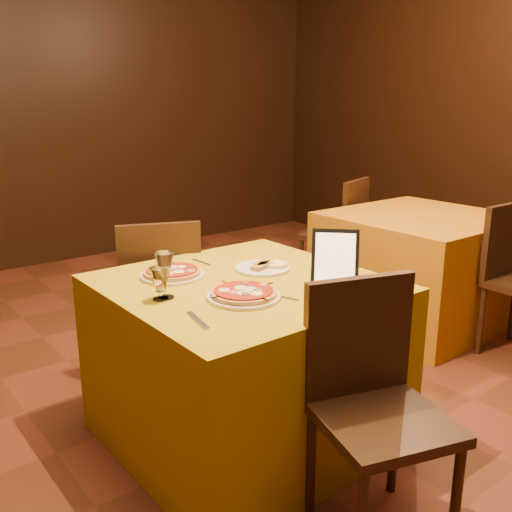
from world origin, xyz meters
TOP-DOWN VIEW (x-y plane):
  - floor at (0.00, 0.00)m, footprint 6.00×7.00m
  - wall_back at (0.00, 3.50)m, footprint 6.00×0.01m
  - main_table at (-0.38, 0.03)m, footprint 1.10×1.10m
  - side_table at (1.45, 0.45)m, footprint 1.10×1.10m
  - chair_main_near at (-0.38, -0.75)m, footprint 0.47×0.47m
  - chair_main_far at (-0.38, 0.82)m, footprint 0.50×0.50m
  - chair_side_far at (1.45, 1.30)m, footprint 0.61×0.61m
  - pizza_near at (-0.51, -0.14)m, footprint 0.29×0.29m
  - pizza_far at (-0.59, 0.28)m, footprint 0.28×0.28m
  - cutlet_dish at (-0.21, 0.12)m, footprint 0.25×0.25m
  - wine_glass at (-0.75, 0.05)m, footprint 0.10×0.10m
  - water_glass at (-0.78, 0.05)m, footprint 0.07×0.07m
  - tablet at (-0.12, -0.25)m, footprint 0.21×0.21m
  - knife at (-0.40, -0.20)m, footprint 0.08×0.20m
  - fork_near at (-0.78, -0.23)m, footprint 0.05×0.18m
  - fork_far at (-0.37, 0.39)m, footprint 0.02×0.14m

SIDE VIEW (x-z plane):
  - floor at x=0.00m, z-range -0.01..0.00m
  - main_table at x=-0.38m, z-range 0.00..0.75m
  - side_table at x=1.45m, z-range 0.00..0.75m
  - chair_main_near at x=-0.38m, z-range 0.00..0.91m
  - chair_main_far at x=-0.38m, z-range 0.00..0.91m
  - chair_side_far at x=1.45m, z-range 0.00..0.91m
  - knife at x=-0.40m, z-range 0.75..0.76m
  - fork_near at x=-0.78m, z-range 0.75..0.76m
  - fork_far at x=-0.37m, z-range 0.75..0.76m
  - cutlet_dish at x=-0.21m, z-range 0.75..0.78m
  - pizza_far at x=-0.59m, z-range 0.75..0.78m
  - pizza_near at x=-0.51m, z-range 0.75..0.78m
  - water_glass at x=-0.78m, z-range 0.75..0.88m
  - wine_glass at x=-0.75m, z-range 0.75..0.94m
  - tablet at x=-0.12m, z-range 0.75..0.99m
  - wall_back at x=0.00m, z-range 0.00..2.80m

